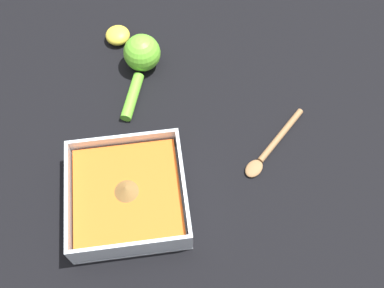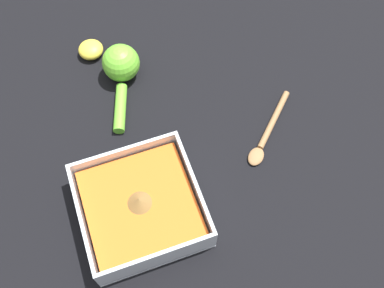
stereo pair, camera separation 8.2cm
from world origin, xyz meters
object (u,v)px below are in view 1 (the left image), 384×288
Objects in this scene: lemon_squeezer at (141,57)px; lemon_half at (118,35)px; wooden_spoon at (272,147)px; square_dish at (128,196)px.

lemon_half is at bearing 47.08° from lemon_squeezer.
lemon_squeezer is 0.32m from wooden_spoon.
lemon_squeezer is (-0.29, 0.05, 0.01)m from square_dish.
square_dish is 0.30m from lemon_squeezer.
lemon_squeezer is at bearing 28.58° from lemon_half.
square_dish is 3.84× the size of lemon_half.
wooden_spoon is at bearing -115.87° from lemon_squeezer.
lemon_squeezer reaches higher than wooden_spoon.
lemon_squeezer reaches higher than square_dish.
square_dish reaches higher than wooden_spoon.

